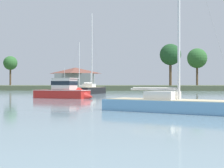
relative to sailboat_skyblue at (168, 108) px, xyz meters
name	(u,v)px	position (x,y,z in m)	size (l,w,h in m)	color
far_shore_bank	(103,87)	(-14.16, 86.14, 0.35)	(242.95, 57.11, 1.15)	#4C563D
sailboat_skyblue	(168,108)	(0.00, 0.00, 0.00)	(7.54, 5.40, 11.40)	#669ECC
cruiser_red	(67,93)	(-9.50, 16.62, 0.28)	(7.03, 4.03, 4.02)	#B2231E
sailboat_yellow	(82,91)	(-13.78, 48.22, -0.01)	(7.30, 3.54, 10.44)	gold
sailboat_black	(90,92)	(-9.66, 33.35, 0.06)	(3.98, 8.93, 13.42)	black
shore_tree_inland_b	(170,55)	(5.44, 67.80, 8.75)	(5.43, 5.43, 10.62)	brown
shore_tree_center_right	(10,63)	(-43.42, 84.07, 7.91)	(4.40, 4.40, 9.27)	brown
shore_tree_inland_c	(197,58)	(14.68, 84.34, 9.05)	(5.98, 5.98, 11.17)	brown
cottage_hillside	(75,76)	(-24.45, 93.39, 4.04)	(12.88, 10.33, 6.02)	gray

